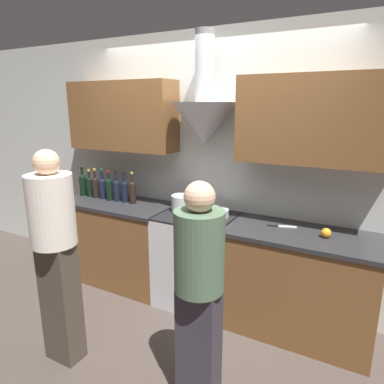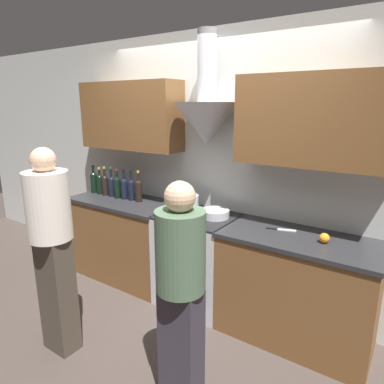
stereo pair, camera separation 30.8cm
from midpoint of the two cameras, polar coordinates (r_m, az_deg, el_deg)
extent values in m
plane|color=#423833|center=(3.38, 0.33, -20.26)|extent=(12.00, 12.00, 0.00)
cube|color=silver|center=(3.41, 6.67, 3.84)|extent=(8.40, 0.06, 2.60)
cone|color=silver|center=(3.19, 5.23, 11.23)|extent=(0.60, 0.60, 0.39)
cylinder|color=silver|center=(3.20, 5.45, 20.18)|extent=(0.17, 0.17, 0.61)
cube|color=brown|center=(3.76, -7.89, 12.45)|extent=(1.22, 0.32, 0.70)
cube|color=brown|center=(2.86, 22.85, 10.90)|extent=(1.22, 0.32, 0.70)
cube|color=brown|center=(3.94, -8.67, -7.93)|extent=(1.22, 0.60, 0.87)
cube|color=#28282B|center=(3.79, -8.93, -1.60)|extent=(1.24, 0.62, 0.03)
cube|color=brown|center=(3.09, 19.71, -15.24)|extent=(1.22, 0.60, 0.87)
cube|color=#28282B|center=(2.90, 20.47, -7.43)|extent=(1.24, 0.62, 0.03)
cube|color=silver|center=(3.40, 3.60, -11.37)|extent=(0.71, 0.60, 0.88)
cube|color=black|center=(3.20, 0.82, -13.86)|extent=(0.50, 0.01, 0.40)
cube|color=black|center=(3.23, 3.73, -4.14)|extent=(0.71, 0.60, 0.02)
cube|color=silver|center=(3.47, 5.98, -3.89)|extent=(0.71, 0.06, 0.10)
cylinder|color=black|center=(4.16, -14.00, 1.28)|extent=(0.08, 0.08, 0.21)
sphere|color=black|center=(4.13, -14.09, 2.67)|extent=(0.08, 0.08, 0.08)
cylinder|color=black|center=(4.12, -14.14, 3.48)|extent=(0.03, 0.03, 0.08)
cylinder|color=black|center=(4.11, -14.18, 4.21)|extent=(0.03, 0.03, 0.02)
cylinder|color=black|center=(4.08, -13.01, 0.97)|extent=(0.07, 0.07, 0.19)
sphere|color=black|center=(4.06, -13.09, 2.27)|extent=(0.07, 0.07, 0.07)
cylinder|color=black|center=(4.05, -13.13, 3.08)|extent=(0.03, 0.03, 0.08)
cylinder|color=gold|center=(4.04, -13.17, 3.81)|extent=(0.03, 0.03, 0.02)
cylinder|color=black|center=(4.00, -12.16, 0.82)|extent=(0.07, 0.07, 0.20)
sphere|color=black|center=(3.98, -12.23, 2.20)|extent=(0.07, 0.07, 0.07)
cylinder|color=black|center=(3.97, -12.28, 3.10)|extent=(0.03, 0.03, 0.10)
cylinder|color=gold|center=(3.95, -12.33, 3.95)|extent=(0.03, 0.03, 0.02)
cylinder|color=black|center=(3.95, -11.09, 0.63)|extent=(0.08, 0.08, 0.19)
sphere|color=black|center=(3.92, -11.16, 1.96)|extent=(0.08, 0.08, 0.08)
cylinder|color=black|center=(3.91, -11.21, 2.98)|extent=(0.03, 0.03, 0.11)
cylinder|color=#234C33|center=(3.90, -11.25, 3.90)|extent=(0.03, 0.03, 0.02)
cylinder|color=black|center=(3.85, -10.13, 0.45)|extent=(0.07, 0.07, 0.20)
sphere|color=black|center=(3.83, -10.20, 1.94)|extent=(0.07, 0.07, 0.07)
cylinder|color=black|center=(3.82, -10.24, 2.79)|extent=(0.03, 0.03, 0.08)
cylinder|color=maroon|center=(3.81, -10.27, 3.57)|extent=(0.03, 0.03, 0.02)
cylinder|color=black|center=(3.81, -8.96, 0.23)|extent=(0.08, 0.08, 0.19)
sphere|color=black|center=(3.78, -9.02, 1.63)|extent=(0.07, 0.07, 0.07)
cylinder|color=black|center=(3.77, -9.06, 2.65)|extent=(0.03, 0.03, 0.10)
cylinder|color=black|center=(3.76, -9.09, 3.58)|extent=(0.03, 0.03, 0.02)
cylinder|color=black|center=(3.74, -7.74, 0.03)|extent=(0.07, 0.07, 0.19)
sphere|color=black|center=(3.72, -7.79, 1.47)|extent=(0.07, 0.07, 0.07)
cylinder|color=black|center=(3.70, -7.83, 2.45)|extent=(0.03, 0.03, 0.10)
cylinder|color=black|center=(3.69, -7.86, 3.38)|extent=(0.03, 0.03, 0.02)
cylinder|color=black|center=(3.67, -6.52, -0.13)|extent=(0.07, 0.07, 0.20)
sphere|color=black|center=(3.65, -6.57, 1.39)|extent=(0.07, 0.07, 0.07)
cylinder|color=black|center=(3.64, -6.60, 2.40)|extent=(0.03, 0.03, 0.10)
cylinder|color=gold|center=(3.62, -6.62, 3.33)|extent=(0.03, 0.03, 0.02)
cylinder|color=silver|center=(3.31, 1.67, -1.96)|extent=(0.24, 0.24, 0.17)
cylinder|color=silver|center=(3.18, 6.65, -3.61)|extent=(0.26, 0.26, 0.07)
sphere|color=orange|center=(2.84, 24.16, -7.08)|extent=(0.08, 0.08, 0.08)
cube|color=silver|center=(3.00, 18.39, -6.10)|extent=(0.15, 0.08, 0.01)
cube|color=black|center=(2.99, 16.05, -5.94)|extent=(0.09, 0.05, 0.01)
cube|color=#473D33|center=(2.93, -18.61, -16.01)|extent=(0.27, 0.18, 0.94)
cylinder|color=silver|center=(2.65, -19.87, -2.23)|extent=(0.32, 0.32, 0.51)
sphere|color=#E0B28E|center=(2.58, -20.51, 5.01)|extent=(0.18, 0.18, 0.18)
cube|color=#38333D|center=(2.42, 2.19, -24.34)|extent=(0.26, 0.17, 0.82)
cylinder|color=#4C664C|center=(2.07, 2.37, -9.92)|extent=(0.31, 0.31, 0.50)
sphere|color=#E0B28E|center=(1.95, 2.47, -0.86)|extent=(0.19, 0.19, 0.19)
camera|label=1|loc=(0.15, -87.14, 0.74)|focal=32.00mm
camera|label=2|loc=(0.15, 92.86, -0.74)|focal=32.00mm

